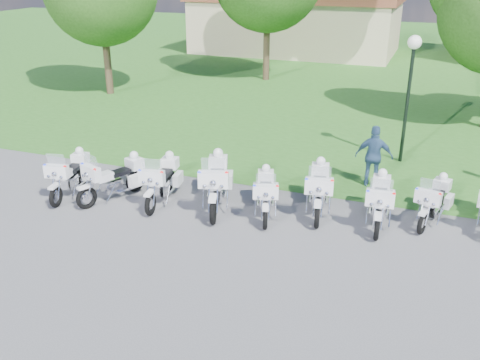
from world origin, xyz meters
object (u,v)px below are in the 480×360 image
(motorcycle_2, at_px, (162,180))
(motorcycle_7, at_px, (434,200))
(bystander_c, at_px, (374,157))
(motorcycle_5, at_px, (319,188))
(lamp_post, at_px, (411,68))
(motorcycle_3, at_px, (216,182))
(motorcycle_1, at_px, (115,178))
(motorcycle_6, at_px, (380,200))
(motorcycle_4, at_px, (266,193))
(motorcycle_0, at_px, (70,174))

(motorcycle_2, xyz_separation_m, motorcycle_7, (7.27, 1.39, -0.05))
(bystander_c, bearing_deg, motorcycle_7, 130.45)
(motorcycle_2, distance_m, motorcycle_5, 4.41)
(motorcycle_2, height_order, lamp_post, lamp_post)
(motorcycle_7, relative_size, lamp_post, 0.49)
(motorcycle_3, xyz_separation_m, motorcycle_5, (2.73, 0.70, -0.06))
(motorcycle_3, distance_m, bystander_c, 4.90)
(motorcycle_1, distance_m, bystander_c, 7.66)
(motorcycle_3, xyz_separation_m, lamp_post, (4.49, 5.51, 2.45))
(motorcycle_6, distance_m, lamp_post, 5.56)
(bystander_c, bearing_deg, lamp_post, -108.62)
(motorcycle_2, distance_m, motorcycle_4, 3.02)
(motorcycle_6, distance_m, motorcycle_7, 1.45)
(motorcycle_1, bearing_deg, motorcycle_6, -148.62)
(motorcycle_2, relative_size, motorcycle_3, 0.91)
(motorcycle_1, xyz_separation_m, motorcycle_5, (5.65, 1.25, 0.03))
(motorcycle_1, relative_size, motorcycle_6, 0.95)
(motorcycle_5, bearing_deg, motorcycle_6, 164.01)
(motorcycle_3, height_order, motorcycle_6, motorcycle_3)
(motorcycle_0, relative_size, bystander_c, 1.17)
(motorcycle_5, bearing_deg, bystander_c, -127.25)
(motorcycle_3, bearing_deg, motorcycle_6, 168.79)
(motorcycle_7, xyz_separation_m, bystander_c, (-1.83, 1.83, 0.35))
(motorcycle_0, xyz_separation_m, motorcycle_4, (5.74, 0.77, -0.02))
(motorcycle_4, distance_m, motorcycle_6, 2.99)
(motorcycle_4, height_order, motorcycle_5, motorcycle_5)
(motorcycle_2, relative_size, lamp_post, 0.54)
(motorcycle_0, distance_m, motorcycle_5, 7.19)
(motorcycle_2, bearing_deg, motorcycle_3, 179.13)
(motorcycle_6, relative_size, motorcycle_7, 1.10)
(motorcycle_0, distance_m, lamp_post, 11.09)
(motorcycle_4, distance_m, lamp_post, 6.78)
(lamp_post, distance_m, bystander_c, 3.41)
(motorcycle_5, distance_m, bystander_c, 2.58)
(motorcycle_2, bearing_deg, motorcycle_6, 178.96)
(motorcycle_4, relative_size, motorcycle_5, 0.88)
(bystander_c, bearing_deg, motorcycle_3, 33.44)
(motorcycle_5, xyz_separation_m, lamp_post, (1.75, 4.81, 2.51))
(motorcycle_3, distance_m, motorcycle_4, 1.43)
(motorcycle_2, distance_m, motorcycle_3, 1.60)
(motorcycle_5, distance_m, lamp_post, 5.70)
(motorcycle_6, xyz_separation_m, bystander_c, (-0.51, 2.44, 0.31))
(motorcycle_3, height_order, motorcycle_5, motorcycle_3)
(motorcycle_3, bearing_deg, motorcycle_4, 162.86)
(motorcycle_0, bearing_deg, motorcycle_2, -179.26)
(motorcycle_1, distance_m, motorcycle_4, 4.39)
(motorcycle_0, bearing_deg, bystander_c, -165.41)
(motorcycle_6, bearing_deg, motorcycle_0, 3.51)
(motorcycle_1, bearing_deg, lamp_post, -118.03)
(motorcycle_0, height_order, bystander_c, bystander_c)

